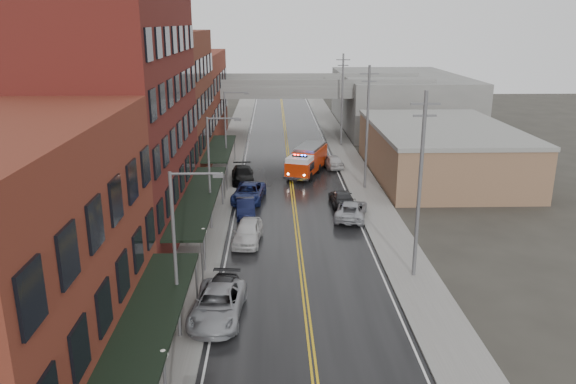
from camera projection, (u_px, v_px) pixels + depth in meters
name	position (u px, v px, depth m)	size (l,w,h in m)	color
road	(294.00, 205.00, 50.59)	(11.00, 160.00, 0.02)	black
sidewalk_left	(213.00, 205.00, 50.38)	(3.00, 160.00, 0.15)	slate
sidewalk_right	(374.00, 204.00, 50.76)	(3.00, 160.00, 0.15)	slate
curb_left	(231.00, 205.00, 50.42)	(0.30, 160.00, 0.15)	gray
curb_right	(356.00, 204.00, 50.72)	(0.30, 160.00, 0.15)	gray
brick_building_a	(3.00, 266.00, 23.63)	(9.00, 18.00, 12.00)	maroon
brick_building_b	(116.00, 120.00, 40.92)	(9.00, 20.00, 18.00)	#5A1C17
brick_building_c	(162.00, 106.00, 58.10)	(9.00, 15.00, 15.00)	#5B2A1B
brick_building_far	(187.00, 98.00, 75.27)	(9.00, 20.00, 12.00)	maroon
tan_building	(440.00, 152.00, 59.84)	(14.00, 22.00, 5.00)	#896249
right_far_block	(399.00, 100.00, 88.15)	(18.00, 30.00, 8.00)	slate
awning_0	(146.00, 327.00, 24.66)	(2.60, 16.00, 3.09)	black
awning_1	(200.00, 198.00, 42.83)	(2.60, 18.00, 3.09)	black
awning_2	(220.00, 148.00, 59.56)	(2.60, 13.00, 3.09)	black
globe_lamp_0	(164.00, 367.00, 22.97)	(0.44, 0.44, 3.12)	#59595B
globe_lamp_1	(204.00, 240.00, 36.36)	(0.44, 0.44, 3.12)	#59595B
globe_lamp_2	(222.00, 181.00, 49.75)	(0.44, 0.44, 3.12)	#59595B
street_lamp_0	(179.00, 246.00, 27.87)	(2.64, 0.22, 9.00)	#59595B
street_lamp_1	(212.00, 166.00, 43.17)	(2.64, 0.22, 9.00)	#59595B
street_lamp_2	(228.00, 128.00, 58.47)	(2.64, 0.22, 9.00)	#59595B
utility_pole_0	(420.00, 183.00, 34.60)	(1.80, 0.24, 12.00)	#59595B
utility_pole_1	(367.00, 126.00, 53.72)	(1.80, 0.24, 12.00)	#59595B
utility_pole_2	(342.00, 98.00, 72.85)	(1.80, 0.24, 12.00)	#59595B
overpass	(286.00, 94.00, 79.45)	(40.00, 10.00, 7.50)	slate
fire_truck	(307.00, 160.00, 60.46)	(5.16, 8.39, 2.92)	#BC2A08
parked_car_left_2	(218.00, 305.00, 31.12)	(2.71, 5.87, 1.63)	#9A9CA2
parked_car_left_3	(220.00, 296.00, 32.37)	(1.97, 4.84, 1.40)	#262729
parked_car_left_4	(248.00, 232.00, 41.83)	(1.98, 4.92, 1.68)	silver
parked_car_left_5	(246.00, 208.00, 47.59)	(1.53, 4.38, 1.44)	black
parked_car_left_6	(249.00, 193.00, 51.53)	(2.64, 5.72, 1.59)	navy
parked_car_left_7	(243.00, 175.00, 57.61)	(2.22, 5.46, 1.58)	black
parked_car_right_0	(351.00, 210.00, 47.05)	(2.45, 5.31, 1.48)	#9EA0A5
parked_car_right_1	(342.00, 198.00, 50.31)	(1.96, 4.83, 1.40)	#242426
parked_car_right_2	(332.00, 161.00, 63.24)	(1.83, 4.55, 1.55)	#BCBCBC
parked_car_right_3	(318.00, 152.00, 67.48)	(1.66, 4.75, 1.57)	black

